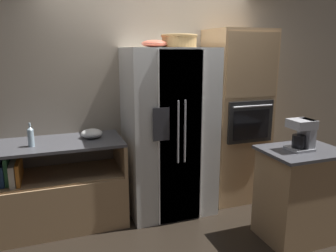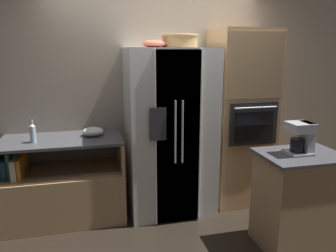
{
  "view_description": "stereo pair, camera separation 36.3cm",
  "coord_description": "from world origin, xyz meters",
  "px_view_note": "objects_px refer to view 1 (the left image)",
  "views": [
    {
      "loc": [
        -1.13,
        -3.39,
        1.87
      ],
      "look_at": [
        0.04,
        -0.06,
        1.04
      ],
      "focal_mm": 35.0,
      "sensor_mm": 36.0,
      "label": 1
    },
    {
      "loc": [
        -0.79,
        -3.49,
        1.87
      ],
      "look_at": [
        0.04,
        -0.06,
        1.04
      ],
      "focal_mm": 35.0,
      "sensor_mm": 36.0,
      "label": 2
    }
  ],
  "objects_px": {
    "wicker_basket": "(179,40)",
    "fruit_bowl": "(154,44)",
    "refrigerator": "(169,132)",
    "mixing_bowl": "(92,133)",
    "wall_oven": "(236,117)",
    "coffee_maker": "(303,133)",
    "bottle_tall": "(31,136)"
  },
  "relations": [
    {
      "from": "wicker_basket",
      "to": "fruit_bowl",
      "type": "distance_m",
      "value": 0.28
    },
    {
      "from": "wicker_basket",
      "to": "fruit_bowl",
      "type": "height_order",
      "value": "wicker_basket"
    },
    {
      "from": "refrigerator",
      "to": "fruit_bowl",
      "type": "bearing_deg",
      "value": -159.32
    },
    {
      "from": "fruit_bowl",
      "to": "mixing_bowl",
      "type": "relative_size",
      "value": 1.18
    },
    {
      "from": "wall_oven",
      "to": "mixing_bowl",
      "type": "distance_m",
      "value": 1.76
    },
    {
      "from": "wall_oven",
      "to": "fruit_bowl",
      "type": "bearing_deg",
      "value": -173.43
    },
    {
      "from": "wall_oven",
      "to": "coffee_maker",
      "type": "distance_m",
      "value": 1.08
    },
    {
      "from": "wall_oven",
      "to": "bottle_tall",
      "type": "xyz_separation_m",
      "value": [
        -2.36,
        -0.1,
        -0.01
      ]
    },
    {
      "from": "fruit_bowl",
      "to": "bottle_tall",
      "type": "distance_m",
      "value": 1.55
    },
    {
      "from": "wicker_basket",
      "to": "coffee_maker",
      "type": "relative_size",
      "value": 1.33
    },
    {
      "from": "refrigerator",
      "to": "mixing_bowl",
      "type": "xyz_separation_m",
      "value": [
        -0.86,
        0.09,
        0.04
      ]
    },
    {
      "from": "refrigerator",
      "to": "wicker_basket",
      "type": "relative_size",
      "value": 4.81
    },
    {
      "from": "bottle_tall",
      "to": "coffee_maker",
      "type": "xyz_separation_m",
      "value": [
        2.44,
        -0.97,
        0.06
      ]
    },
    {
      "from": "wicker_basket",
      "to": "bottle_tall",
      "type": "height_order",
      "value": "wicker_basket"
    },
    {
      "from": "wicker_basket",
      "to": "mixing_bowl",
      "type": "bearing_deg",
      "value": 171.29
    },
    {
      "from": "fruit_bowl",
      "to": "bottle_tall",
      "type": "relative_size",
      "value": 1.14
    },
    {
      "from": "wicker_basket",
      "to": "bottle_tall",
      "type": "distance_m",
      "value": 1.81
    },
    {
      "from": "bottle_tall",
      "to": "mixing_bowl",
      "type": "height_order",
      "value": "bottle_tall"
    },
    {
      "from": "wicker_basket",
      "to": "fruit_bowl",
      "type": "bearing_deg",
      "value": -177.44
    },
    {
      "from": "fruit_bowl",
      "to": "bottle_tall",
      "type": "height_order",
      "value": "fruit_bowl"
    },
    {
      "from": "bottle_tall",
      "to": "coffee_maker",
      "type": "relative_size",
      "value": 0.81
    },
    {
      "from": "fruit_bowl",
      "to": "mixing_bowl",
      "type": "bearing_deg",
      "value": 166.73
    },
    {
      "from": "wall_oven",
      "to": "fruit_bowl",
      "type": "xyz_separation_m",
      "value": [
        -1.08,
        -0.13,
        0.87
      ]
    },
    {
      "from": "mixing_bowl",
      "to": "wicker_basket",
      "type": "bearing_deg",
      "value": -8.71
    },
    {
      "from": "wall_oven",
      "to": "coffee_maker",
      "type": "height_order",
      "value": "wall_oven"
    },
    {
      "from": "wicker_basket",
      "to": "coffee_maker",
      "type": "bearing_deg",
      "value": -47.27
    },
    {
      "from": "wall_oven",
      "to": "bottle_tall",
      "type": "height_order",
      "value": "wall_oven"
    },
    {
      "from": "wall_oven",
      "to": "fruit_bowl",
      "type": "height_order",
      "value": "wall_oven"
    },
    {
      "from": "wall_oven",
      "to": "wicker_basket",
      "type": "distance_m",
      "value": 1.22
    },
    {
      "from": "bottle_tall",
      "to": "coffee_maker",
      "type": "height_order",
      "value": "coffee_maker"
    },
    {
      "from": "fruit_bowl",
      "to": "coffee_maker",
      "type": "xyz_separation_m",
      "value": [
        1.17,
        -0.95,
        -0.83
      ]
    },
    {
      "from": "wall_oven",
      "to": "coffee_maker",
      "type": "xyz_separation_m",
      "value": [
        0.08,
        -1.07,
        0.04
      ]
    }
  ]
}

